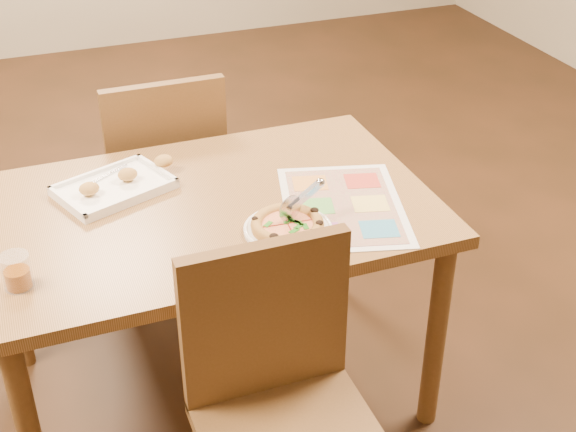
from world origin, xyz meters
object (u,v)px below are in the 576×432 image
object	(u,v)px
menu	(343,206)
appetizer_tray	(117,186)
chair_near	(278,380)
pizza_cutter	(301,200)
glass_tumbler	(17,273)
dining_table	(208,229)
plate	(288,229)
chair_far	(164,161)
pizza	(287,225)

from	to	relation	value
menu	appetizer_tray	bearing A→B (deg)	151.39
chair_near	pizza_cutter	xyz separation A→B (m)	(0.21, 0.41, 0.23)
pizza_cutter	menu	size ratio (longest dim) A/B	0.31
glass_tumbler	chair_near	bearing A→B (deg)	-35.24
dining_table	appetizer_tray	distance (m)	0.30
chair_near	glass_tumbler	world-z (taller)	chair_near
plate	glass_tumbler	size ratio (longest dim) A/B	2.67
chair_far	plate	size ratio (longest dim) A/B	1.93
plate	menu	bearing A→B (deg)	19.66
chair_far	glass_tumbler	size ratio (longest dim) A/B	5.14
plate	appetizer_tray	distance (m)	0.56
pizza_cutter	menu	bearing A→B (deg)	-2.26
dining_table	appetizer_tray	xyz separation A→B (m)	(-0.23, 0.18, 0.10)
chair_near	pizza_cutter	bearing A→B (deg)	62.17
chair_near	dining_table	bearing A→B (deg)	90.00
pizza_cutter	glass_tumbler	distance (m)	0.76
appetizer_tray	menu	xyz separation A→B (m)	(0.59, -0.32, -0.01)
dining_table	chair_far	size ratio (longest dim) A/B	2.77
appetizer_tray	dining_table	bearing A→B (deg)	-37.68
dining_table	chair_near	xyz separation A→B (m)	(0.00, -0.60, -0.07)
plate	appetizer_tray	size ratio (longest dim) A/B	0.63
chair_far	glass_tumbler	xyz separation A→B (m)	(-0.54, -0.82, 0.19)
dining_table	menu	distance (m)	0.40
glass_tumbler	appetizer_tray	bearing A→B (deg)	51.43
chair_far	plate	world-z (taller)	chair_far
plate	glass_tumbler	xyz separation A→B (m)	(-0.71, -0.00, 0.03)
chair_near	appetizer_tray	size ratio (longest dim) A/B	1.22
pizza	glass_tumbler	size ratio (longest dim) A/B	2.20
chair_near	chair_far	size ratio (longest dim) A/B	1.00
chair_far	plate	xyz separation A→B (m)	(0.17, -0.82, 0.16)
chair_near	plate	xyz separation A→B (m)	(0.17, 0.38, 0.16)
plate	pizza	distance (m)	0.02
chair_near	chair_far	distance (m)	1.20
dining_table	appetizer_tray	bearing A→B (deg)	142.32
chair_near	plate	world-z (taller)	chair_near
appetizer_tray	pizza	bearing A→B (deg)	-45.12
glass_tumbler	menu	bearing A→B (deg)	4.50
pizza	menu	size ratio (longest dim) A/B	0.42
dining_table	chair_near	bearing A→B (deg)	-90.00
appetizer_tray	glass_tumbler	size ratio (longest dim) A/B	4.22
dining_table	pizza	size ratio (longest dim) A/B	6.45
dining_table	glass_tumbler	xyz separation A→B (m)	(-0.54, -0.22, 0.13)
chair_far	menu	world-z (taller)	chair_far
pizza_cutter	plate	bearing A→B (deg)	-174.10
plate	menu	distance (m)	0.21
chair_near	plate	bearing A→B (deg)	66.20
chair_far	glass_tumbler	distance (m)	1.00
chair_near	chair_far	bearing A→B (deg)	90.00
dining_table	plate	distance (m)	0.29
dining_table	glass_tumbler	distance (m)	0.60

